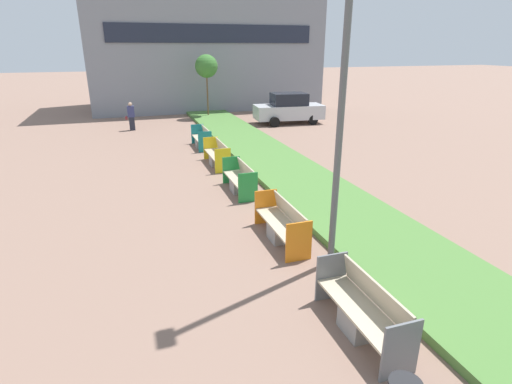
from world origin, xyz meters
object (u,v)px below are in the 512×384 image
Objects in this scene: bench_yellow_frame at (217,156)px; bench_orange_frame at (282,226)px; street_lamp_post at (347,30)px; parked_car_distant at (289,109)px; sapling_tree_far at (206,66)px; bench_green_frame at (240,181)px; bench_grey_frame at (362,313)px; pedestrian_walking at (131,116)px; bench_teal_frame at (202,140)px.

bench_orange_frame is at bearing -90.00° from bench_yellow_frame.
parked_car_distant is (5.75, 16.22, -3.90)m from street_lamp_post.
street_lamp_post is 20.06m from sapling_tree_far.
parked_car_distant is at bearing 70.49° from street_lamp_post.
sapling_tree_far is (2.05, 14.87, 2.96)m from bench_green_frame.
bench_green_frame is at bearing 96.87° from street_lamp_post.
pedestrian_walking is at bearing 98.93° from bench_grey_frame.
sapling_tree_far is (2.04, 11.57, 2.95)m from bench_yellow_frame.
bench_orange_frame is 0.25× the size of street_lamp_post.
bench_grey_frame is 0.96× the size of bench_yellow_frame.
bench_teal_frame is 1.21× the size of pedestrian_walking.
sapling_tree_far reaches higher than pedestrian_walking.
bench_green_frame is 0.47× the size of parked_car_distant.
pedestrian_walking reaches higher than bench_green_frame.
sapling_tree_far is at bearing 83.72° from bench_orange_frame.
sapling_tree_far is (2.05, 8.33, 2.96)m from bench_teal_frame.
bench_yellow_frame is 0.54× the size of sapling_tree_far.
pedestrian_walking is (-3.63, 17.01, -4.01)m from street_lamp_post.
bench_teal_frame is at bearing -103.80° from sapling_tree_far.
bench_orange_frame is 10.24m from bench_teal_frame.
street_lamp_post reaches higher than bench_green_frame.
bench_yellow_frame is at bearing -100.02° from sapling_tree_far.
bench_orange_frame is 0.54× the size of sapling_tree_far.
street_lamp_post reaches higher than bench_teal_frame.
sapling_tree_far reaches higher than bench_green_frame.
bench_green_frame is 0.23× the size of street_lamp_post.
bench_yellow_frame is 10.11m from parked_car_distant.
bench_orange_frame is 1.01× the size of bench_yellow_frame.
bench_yellow_frame is (0.00, 3.30, 0.00)m from bench_green_frame.
bench_grey_frame and bench_orange_frame have the same top height.
bench_orange_frame is at bearing -107.68° from parked_car_distant.
bench_teal_frame is (-0.00, 6.54, -0.00)m from bench_green_frame.
parked_car_distant is at bearing 70.96° from bench_grey_frame.
street_lamp_post reaches higher than parked_car_distant.
parked_car_distant reaches higher than bench_yellow_frame.
bench_orange_frame and bench_teal_frame have the same top height.
bench_orange_frame is 15.92m from pedestrian_walking.
parked_car_distant is at bearing 66.80° from bench_orange_frame.
street_lamp_post is at bearing -86.97° from bench_teal_frame.
bench_grey_frame is 1.09× the size of bench_teal_frame.
sapling_tree_far reaches higher than bench_grey_frame.
bench_grey_frame is 1.32× the size of pedestrian_walking.
bench_grey_frame is 0.51× the size of sapling_tree_far.
bench_teal_frame is 6.18m from pedestrian_walking.
bench_green_frame is at bearing 90.04° from bench_orange_frame.
sapling_tree_far is (2.04, 22.17, 2.95)m from bench_grey_frame.
sapling_tree_far is at bearing 30.22° from pedestrian_walking.
bench_teal_frame is 12.46m from street_lamp_post.
bench_orange_frame and bench_yellow_frame have the same top height.
parked_car_distant reaches higher than bench_green_frame.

